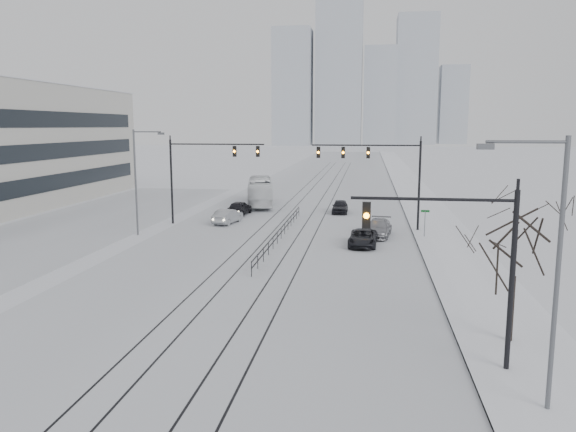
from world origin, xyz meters
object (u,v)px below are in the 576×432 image
object	(u,v)px
traffic_mast_near	(468,254)
box_truck	(260,192)
sedan_nb_right	(378,228)
sedan_nb_far	(340,207)
bare_tree	(515,242)
sedan_sb_outer	(228,216)
sedan_sb_inner	(239,208)
sedan_nb_front	(363,238)

from	to	relation	value
traffic_mast_near	box_truck	world-z (taller)	traffic_mast_near
sedan_nb_right	box_truck	world-z (taller)	box_truck
sedan_nb_far	sedan_nb_right	bearing A→B (deg)	-73.45
bare_tree	sedan_sb_outer	size ratio (longest dim) A/B	1.43
traffic_mast_near	sedan_nb_far	bearing A→B (deg)	99.76
box_truck	sedan_sb_outer	bearing A→B (deg)	75.95
traffic_mast_near	sedan_nb_far	xyz separation A→B (m)	(-6.67, 38.81, -3.86)
traffic_mast_near	sedan_sb_inner	bearing A→B (deg)	115.44
sedan_sb_inner	sedan_nb_right	size ratio (longest dim) A/B	0.89
bare_tree	sedan_nb_right	distance (m)	24.07
bare_tree	sedan_sb_outer	world-z (taller)	bare_tree
box_truck	sedan_nb_front	bearing A→B (deg)	109.16
sedan_nb_front	sedan_nb_right	world-z (taller)	sedan_nb_right
sedan_sb_outer	box_truck	distance (m)	12.82
traffic_mast_near	sedan_sb_inner	distance (m)	39.95
bare_tree	sedan_sb_outer	distance (m)	34.00
traffic_mast_near	box_truck	xyz separation A→B (m)	(-16.30, 43.41, -2.96)
sedan_sb_outer	sedan_nb_far	xyz separation A→B (m)	(10.35, 8.16, -0.00)
bare_tree	sedan_sb_inner	bearing A→B (deg)	120.64
sedan_sb_inner	box_truck	world-z (taller)	box_truck
bare_tree	sedan_sb_outer	bearing A→B (deg)	125.11
sedan_nb_right	box_truck	bearing A→B (deg)	135.59
traffic_mast_near	sedan_nb_right	distance (m)	26.62
sedan_sb_outer	bare_tree	bearing A→B (deg)	135.31
bare_tree	sedan_sb_inner	xyz separation A→B (m)	(-19.49, 32.91, -3.74)
sedan_sb_inner	sedan_nb_right	world-z (taller)	sedan_sb_inner
sedan_nb_far	box_truck	bearing A→B (deg)	153.96
sedan_sb_inner	sedan_nb_far	xyz separation A→B (m)	(10.41, 2.90, -0.05)
bare_tree	sedan_nb_right	xyz separation A→B (m)	(-5.22, 23.19, -3.78)
sedan_nb_front	sedan_nb_right	bearing A→B (deg)	75.84
sedan_sb_outer	sedan_nb_far	size ratio (longest dim) A/B	1.04
sedan_nb_front	sedan_nb_right	xyz separation A→B (m)	(1.23, 4.03, 0.07)
sedan_sb_inner	sedan_nb_far	size ratio (longest dim) A/B	1.07
traffic_mast_near	sedan_nb_far	size ratio (longest dim) A/B	1.71
sedan_sb_outer	sedan_nb_far	bearing A→B (deg)	-131.53
sedan_sb_inner	sedan_nb_right	bearing A→B (deg)	150.29
traffic_mast_near	sedan_sb_outer	distance (m)	35.27
sedan_nb_front	box_truck	bearing A→B (deg)	122.83
sedan_sb_inner	sedan_nb_right	xyz separation A→B (m)	(14.27, -9.72, -0.03)
sedan_sb_inner	bare_tree	bearing A→B (deg)	125.19
traffic_mast_near	sedan_nb_front	bearing A→B (deg)	100.34
sedan_sb_inner	box_truck	size ratio (longest dim) A/B	0.38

